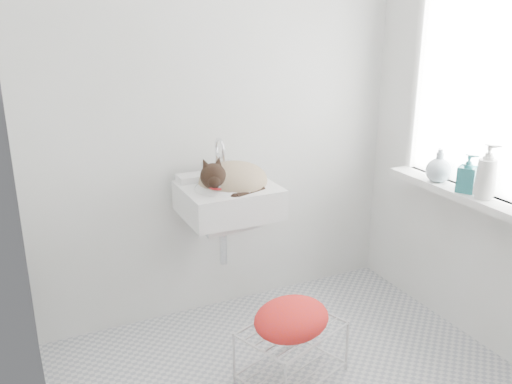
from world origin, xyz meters
name	(u,v)px	position (x,y,z in m)	size (l,w,h in m)	color
back_wall	(220,103)	(0.00, 1.00, 1.25)	(2.20, 0.02, 2.50)	white
right_wall	(509,117)	(1.10, 0.00, 1.25)	(0.02, 2.00, 2.50)	white
left_wall	(19,174)	(-1.10, 0.00, 1.25)	(0.02, 2.00, 2.50)	white
window_glass	(477,91)	(1.09, 0.20, 1.35)	(0.01, 0.80, 1.00)	white
window_frame	(475,92)	(1.07, 0.20, 1.35)	(0.04, 0.90, 1.10)	white
windowsill	(454,191)	(1.01, 0.20, 0.83)	(0.16, 0.88, 0.04)	white
sink	(228,186)	(-0.07, 0.74, 0.85)	(0.50, 0.43, 0.20)	white
faucet	(215,153)	(-0.07, 0.92, 0.99)	(0.18, 0.13, 0.18)	silver
cat	(232,179)	(-0.05, 0.72, 0.89)	(0.41, 0.33, 0.25)	tan
wire_rack	(292,350)	(0.02, 0.17, 0.15)	(0.47, 0.33, 0.28)	silver
towel	(291,328)	(-0.02, 0.12, 0.31)	(0.39, 0.27, 0.16)	#FE2900
bottle_a	(483,198)	(1.00, 0.00, 0.85)	(0.09, 0.09, 0.23)	silver
bottle_b	(465,192)	(1.00, 0.12, 0.85)	(0.09, 0.09, 0.20)	#257478
bottle_c	(437,181)	(1.00, 0.32, 0.85)	(0.14, 0.14, 0.18)	silver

